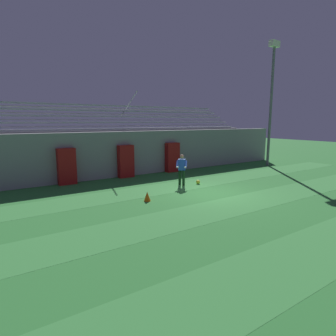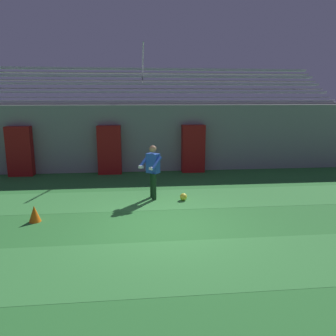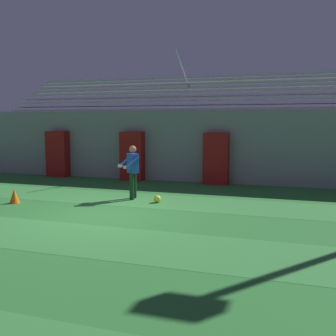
# 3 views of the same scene
# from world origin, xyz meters

# --- Properties ---
(ground_plane) EXTENTS (80.00, 80.00, 0.00)m
(ground_plane) POSITION_xyz_m (0.00, 0.00, 0.00)
(ground_plane) COLOR #2D7533
(turf_stripe_mid) EXTENTS (28.00, 2.05, 0.01)m
(turf_stripe_mid) POSITION_xyz_m (0.00, -1.91, 0.00)
(turf_stripe_mid) COLOR #38843D
(turf_stripe_mid) RESTS_ON ground
(turf_stripe_far) EXTENTS (28.00, 2.05, 0.01)m
(turf_stripe_far) POSITION_xyz_m (0.00, 2.19, 0.00)
(turf_stripe_far) COLOR #38843D
(turf_stripe_far) RESTS_ON ground
(back_wall) EXTENTS (24.00, 0.60, 2.80)m
(back_wall) POSITION_xyz_m (0.00, 6.50, 1.40)
(back_wall) COLOR gray
(back_wall) RESTS_ON ground
(padding_pillar_gate_left) EXTENTS (0.96, 0.44, 1.99)m
(padding_pillar_gate_left) POSITION_xyz_m (-1.74, 5.95, 0.99)
(padding_pillar_gate_left) COLOR maroon
(padding_pillar_gate_left) RESTS_ON ground
(padding_pillar_gate_right) EXTENTS (0.96, 0.44, 1.99)m
(padding_pillar_gate_right) POSITION_xyz_m (1.74, 5.95, 0.99)
(padding_pillar_gate_right) COLOR maroon
(padding_pillar_gate_right) RESTS_ON ground
(padding_pillar_far_left) EXTENTS (0.96, 0.44, 1.99)m
(padding_pillar_far_left) POSITION_xyz_m (-5.28, 5.95, 0.99)
(padding_pillar_far_left) COLOR maroon
(padding_pillar_far_left) RESTS_ON ground
(bleacher_stand) EXTENTS (18.00, 4.05, 5.43)m
(bleacher_stand) POSITION_xyz_m (-0.00, 8.84, 1.50)
(bleacher_stand) COLOR gray
(bleacher_stand) RESTS_ON ground
(goalkeeper) EXTENTS (0.74, 0.73, 1.67)m
(goalkeeper) POSITION_xyz_m (-0.17, 2.29, 0.95)
(goalkeeper) COLOR #143319
(goalkeeper) RESTS_ON ground
(soccer_ball) EXTENTS (0.22, 0.22, 0.22)m
(soccer_ball) POSITION_xyz_m (0.74, 2.01, 0.11)
(soccer_ball) COLOR yellow
(soccer_ball) RESTS_ON ground
(traffic_cone) EXTENTS (0.30, 0.30, 0.42)m
(traffic_cone) POSITION_xyz_m (-3.27, 0.63, 0.21)
(traffic_cone) COLOR orange
(traffic_cone) RESTS_ON ground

